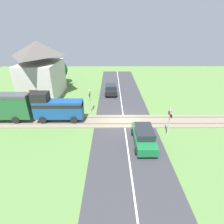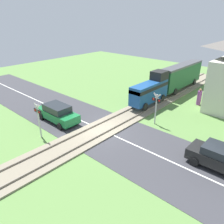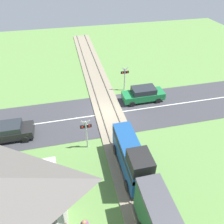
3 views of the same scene
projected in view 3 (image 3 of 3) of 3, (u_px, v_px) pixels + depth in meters
name	position (u px, v px, depth m)	size (l,w,h in m)	color
ground_plane	(109.00, 114.00, 21.58)	(60.00, 60.00, 0.00)	#5B8442
road_surface	(109.00, 114.00, 21.58)	(48.00, 6.40, 0.02)	#38383D
track_bed	(109.00, 113.00, 21.54)	(2.80, 48.00, 0.24)	gray
train	(156.00, 217.00, 11.47)	(1.58, 13.98, 3.18)	navy
car_near_crossing	(143.00, 94.00, 22.93)	(4.39, 1.83, 1.58)	#197038
car_far_side	(10.00, 131.00, 18.39)	(3.84, 1.86, 1.48)	black
crossing_signal_west_approach	(125.00, 76.00, 24.03)	(0.90, 0.18, 2.85)	#B7B7B7
crossing_signal_east_approach	(86.00, 130.00, 16.91)	(0.90, 0.18, 2.85)	#B7B7B7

